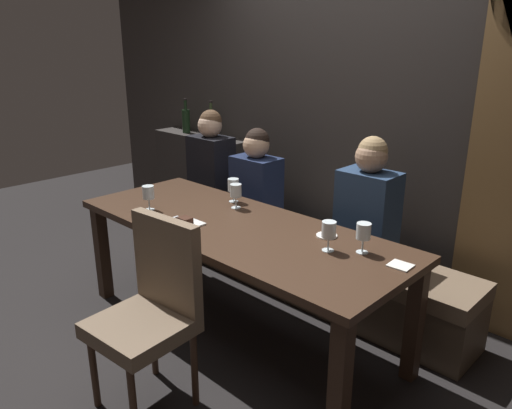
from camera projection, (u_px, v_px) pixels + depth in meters
The scene contains 20 objects.
ground at pixel (237, 330), 3.20m from camera, with size 9.00×9.00×0.00m, color black.
back_wall_tiled at pixel (355, 84), 3.56m from camera, with size 6.00×0.12×3.00m, color #383330.
back_counter at pixel (203, 183), 4.78m from camera, with size 1.10×0.28×0.95m, color #2F2B29.
dining_table at pixel (235, 238), 2.99m from camera, with size 2.20×0.84×0.74m.
banquette_bench at pixel (305, 265), 3.60m from camera, with size 2.50×0.44×0.45m.
chair_near_side at pixel (152, 303), 2.43m from camera, with size 0.47×0.47×0.98m.
diner_redhead at pixel (211, 161), 4.10m from camera, with size 0.36×0.24×0.82m.
diner_bearded at pixel (256, 179), 3.74m from camera, with size 0.36×0.24×0.73m.
diner_far_end at pixel (368, 202), 3.09m from camera, with size 0.36×0.24×0.80m.
wine_bottle_dark_red at pixel (186, 120), 4.70m from camera, with size 0.08×0.08×0.33m.
wine_bottle_pale_label at pixel (211, 123), 4.52m from camera, with size 0.08×0.08×0.33m.
wine_glass_near_right at pixel (148, 193), 3.18m from camera, with size 0.08×0.08×0.16m.
wine_glass_center_front at pixel (233, 185), 3.35m from camera, with size 0.08×0.08×0.16m.
wine_glass_far_left at pixel (329, 230), 2.56m from camera, with size 0.08×0.08×0.16m.
wine_glass_near_left at pixel (364, 232), 2.53m from camera, with size 0.08×0.08×0.16m.
wine_glass_center_back at pixel (236, 191), 3.22m from camera, with size 0.08×0.08×0.16m.
espresso_cup at pixel (327, 232), 2.78m from camera, with size 0.12×0.12×0.06m.
dessert_plate at pixel (185, 223), 2.95m from camera, with size 0.19×0.19×0.05m.
fork_on_table at pixel (167, 220), 3.03m from camera, with size 0.02×0.17×0.01m, color silver.
folded_napkin at pixel (400, 266), 2.41m from camera, with size 0.11×0.10×0.01m, color silver.
Camera 1 is at (2.02, -1.91, 1.80)m, focal length 34.39 mm.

